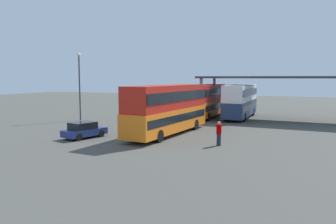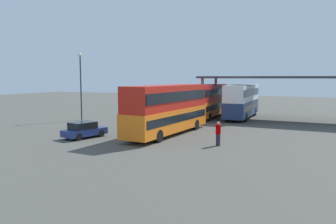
# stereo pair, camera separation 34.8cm
# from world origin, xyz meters

# --- Properties ---
(ground_plane) EXTENTS (140.00, 140.00, 0.00)m
(ground_plane) POSITION_xyz_m (0.00, 0.00, 0.00)
(ground_plane) COLOR #4B4A44
(double_decker_main) EXTENTS (3.55, 11.72, 4.37)m
(double_decker_main) POSITION_xyz_m (0.90, 3.36, 2.39)
(double_decker_main) COLOR orange
(double_decker_main) RESTS_ON ground_plane
(parked_hatchback) EXTENTS (2.58, 3.97, 1.35)m
(parked_hatchback) POSITION_xyz_m (-4.90, -0.98, 0.67)
(parked_hatchback) COLOR navy
(parked_hatchback) RESTS_ON ground_plane
(double_decker_near_canopy) EXTENTS (2.60, 10.26, 4.14)m
(double_decker_near_canopy) POSITION_xyz_m (0.54, 16.86, 2.27)
(double_decker_near_canopy) COLOR orange
(double_decker_near_canopy) RESTS_ON ground_plane
(double_decker_mid_row) EXTENTS (2.56, 10.56, 4.12)m
(double_decker_mid_row) POSITION_xyz_m (4.60, 17.97, 2.26)
(double_decker_mid_row) COLOR navy
(double_decker_mid_row) RESTS_ON ground_plane
(depot_canopy) EXTENTS (20.14, 7.55, 5.18)m
(depot_canopy) POSITION_xyz_m (9.54, 18.00, 4.86)
(depot_canopy) COLOR #33353A
(depot_canopy) RESTS_ON ground_plane
(lamppost_tall) EXTENTS (0.44, 0.44, 7.86)m
(lamppost_tall) POSITION_xyz_m (-12.46, 8.52, 4.95)
(lamppost_tall) COLOR #33353A
(lamppost_tall) RESTS_ON ground_plane
(pedestrian_waiting) EXTENTS (0.38, 0.38, 1.81)m
(pedestrian_waiting) POSITION_xyz_m (6.26, 0.25, 0.91)
(pedestrian_waiting) COLOR #262633
(pedestrian_waiting) RESTS_ON ground_plane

